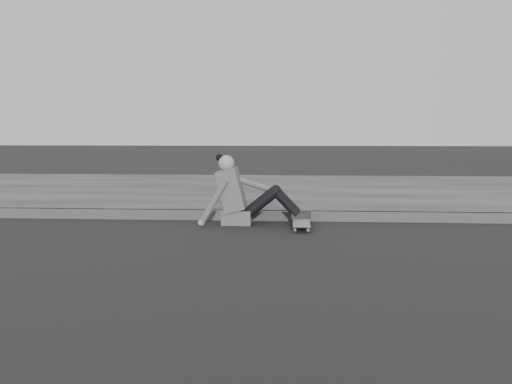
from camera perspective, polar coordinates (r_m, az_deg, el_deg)
ground at (r=5.00m, az=15.03°, el=-7.49°), size 80.00×80.00×0.00m
curb at (r=7.49m, az=11.28°, el=-2.42°), size 24.00×0.16×0.12m
sidewalk at (r=10.47m, az=9.20°, el=0.03°), size 24.00×6.00×0.12m
skateboard at (r=6.86m, az=4.55°, el=-3.01°), size 0.20×0.78×0.09m
seated_woman at (r=7.10m, az=-1.39°, el=-0.33°), size 1.38×0.46×0.88m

